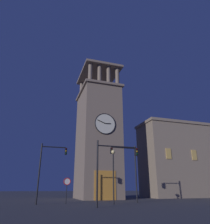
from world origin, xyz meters
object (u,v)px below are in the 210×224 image
Objects in this scene: traffic_signal_mid at (111,162)px; traffic_signal_far at (48,163)px; clocktower at (98,138)px; street_lamp at (113,166)px; traffic_signal_near at (128,164)px; no_horn_sign at (67,183)px; adjacent_wing_building at (194,160)px.

traffic_signal_far is (5.45, -5.41, 0.21)m from traffic_signal_mid.
clocktower is at bearing -130.06° from traffic_signal_far.
traffic_signal_far reaches higher than traffic_signal_mid.
street_lamp is at bearing 163.03° from traffic_signal_far.
clocktower is 14.17m from traffic_signal_far.
street_lamp is (-6.85, 2.09, -0.26)m from traffic_signal_far.
traffic_signal_near is 2.50× the size of no_horn_sign.
adjacent_wing_building is 3.27× the size of traffic_signal_near.
traffic_signal_mid is 2.20× the size of no_horn_sign.
adjacent_wing_building is 3.71× the size of traffic_signal_mid.
clocktower is 13.49m from street_lamp.
street_lamp is (1.55, 12.08, -5.79)m from clocktower.
traffic_signal_mid is at bearing 52.15° from traffic_signal_near.
traffic_signal_near is at bearing -127.85° from traffic_signal_mid.
traffic_signal_near is 3.29m from street_lamp.
traffic_signal_near reaches higher than traffic_signal_mid.
street_lamp is (-1.41, -3.32, -0.05)m from traffic_signal_mid.
no_horn_sign is (7.33, 0.07, -2.30)m from traffic_signal_near.
clocktower is 3.90× the size of traffic_signal_far.
traffic_signal_mid is at bearing 67.04° from street_lamp.
adjacent_wing_building is 28.33m from traffic_signal_mid.
clocktower reaches higher than traffic_signal_far.
traffic_signal_far is 1.12× the size of street_lamp.
street_lamp is 2.11× the size of no_horn_sign.
no_horn_sign is at bearing 0.57° from traffic_signal_near.
clocktower reaches higher than adjacent_wing_building.
clocktower is at bearing -121.29° from no_horn_sign.
traffic_signal_mid reaches higher than street_lamp.
traffic_signal_near is 9.50m from traffic_signal_far.
traffic_signal_near reaches higher than traffic_signal_far.
traffic_signal_far is at bearing 49.94° from clocktower.
street_lamp is (21.66, 12.87, -2.97)m from adjacent_wing_building.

